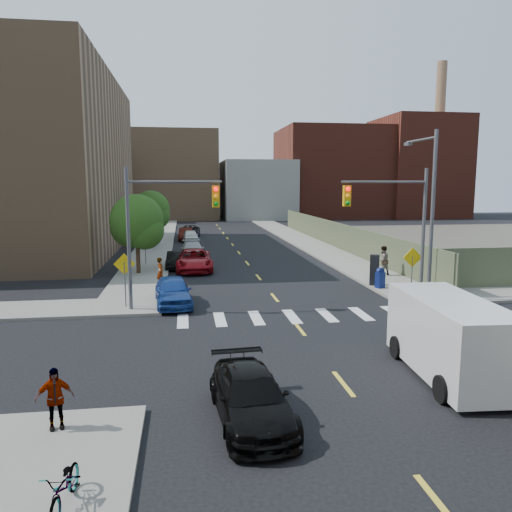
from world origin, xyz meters
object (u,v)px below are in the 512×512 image
object	(u,v)px
parked_car_grey	(190,231)
cargo_van	(448,335)
mailbox	(380,278)
payphone	(374,270)
parked_car_black	(176,260)
parked_car_white	(191,236)
parked_car_blue	(173,291)
pedestrian_west	(160,272)
pedestrian_sw	(55,398)
bicycle	(65,487)
black_sedan	(251,397)
parked_car_red	(194,260)
parked_car_maroon	(186,234)
parked_car_silver	(192,250)
pedestrian_east	(383,261)

from	to	relation	value
parked_car_grey	cargo_van	size ratio (longest dim) A/B	0.84
mailbox	payphone	xyz separation A→B (m)	(-0.03, 0.84, 0.35)
cargo_van	parked_car_black	bearing A→B (deg)	116.15
parked_car_black	payphone	world-z (taller)	payphone
parked_car_white	parked_car_blue	bearing A→B (deg)	-96.48
pedestrian_west	pedestrian_sw	bearing A→B (deg)	159.63
bicycle	payphone	bearing A→B (deg)	58.87
parked_car_blue	pedestrian_west	bearing A→B (deg)	96.18
black_sedan	mailbox	bearing A→B (deg)	53.12
parked_car_red	parked_car_grey	size ratio (longest dim) A/B	1.13
bicycle	parked_car_maroon	bearing A→B (deg)	91.19
parked_car_maroon	pedestrian_west	size ratio (longest dim) A/B	2.35
parked_car_blue	mailbox	distance (m)	12.10
cargo_van	pedestrian_sw	bearing A→B (deg)	-165.21
parked_car_red	payphone	size ratio (longest dim) A/B	2.99
parked_car_grey	pedestrian_west	size ratio (longest dim) A/B	2.82
parked_car_black	parked_car_maroon	distance (m)	18.32
parked_car_red	parked_car_grey	xyz separation A→B (m)	(0.00, 22.64, -0.09)
parked_car_red	parked_car_silver	distance (m)	6.10
parked_car_black	parked_car_white	world-z (taller)	parked_car_white
mailbox	payphone	size ratio (longest dim) A/B	0.65
parked_car_blue	pedestrian_sw	bearing A→B (deg)	-106.22
parked_car_maroon	bicycle	xyz separation A→B (m)	(-2.48, -45.99, -0.08)
black_sedan	bicycle	size ratio (longest dim) A/B	2.68
parked_car_white	black_sedan	xyz separation A→B (m)	(1.00, -40.29, -0.02)
payphone	parked_car_white	bearing A→B (deg)	135.21
parked_car_black	pedestrian_west	distance (m)	7.22
payphone	parked_car_black	bearing A→B (deg)	166.02
parked_car_grey	parked_car_white	bearing A→B (deg)	-86.48
parked_car_red	parked_car_maroon	bearing A→B (deg)	91.27
parked_car_blue	pedestrian_sw	world-z (taller)	pedestrian_sw
parked_car_red	cargo_van	bearing A→B (deg)	-69.80
pedestrian_east	parked_car_black	bearing A→B (deg)	-38.08
pedestrian_west	pedestrian_sw	distance (m)	17.33
pedestrian_east	pedestrian_sw	bearing A→B (deg)	33.03
cargo_van	parked_car_white	bearing A→B (deg)	105.40
cargo_van	payphone	distance (m)	13.84
parked_car_grey	bicycle	size ratio (longest dim) A/B	2.90
parked_car_silver	cargo_van	distance (m)	28.19
parked_car_blue	pedestrian_sw	distance (m)	13.27
parked_car_silver	cargo_van	xyz separation A→B (m)	(7.78, -27.08, 0.68)
pedestrian_sw	pedestrian_east	bearing A→B (deg)	34.47
parked_car_silver	black_sedan	bearing A→B (deg)	-89.34
parked_car_maroon	pedestrian_sw	bearing A→B (deg)	-90.85
parked_car_silver	parked_car_maroon	size ratio (longest dim) A/B	1.15
parked_car_maroon	black_sedan	size ratio (longest dim) A/B	0.90
pedestrian_west	parked_car_white	bearing A→B (deg)	-19.49
parked_car_blue	bicycle	xyz separation A→B (m)	(-1.68, -16.29, -0.16)
parked_car_red	black_sedan	size ratio (longest dim) A/B	1.23
pedestrian_west	parked_car_blue	bearing A→B (deg)	176.60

